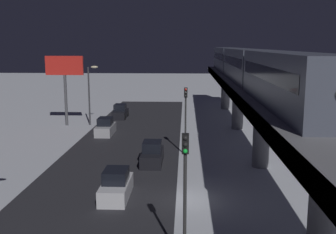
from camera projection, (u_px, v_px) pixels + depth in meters
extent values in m
plane|color=silver|center=(181.00, 200.00, 26.95)|extent=(240.00, 240.00, 0.00)
cube|color=#28282D|center=(95.00, 198.00, 27.20)|extent=(11.00, 93.84, 0.01)
cube|color=slate|center=(286.00, 112.00, 25.58)|extent=(5.00, 93.84, 0.80)
cube|color=#38383D|center=(248.00, 112.00, 25.68)|extent=(0.24, 91.97, 0.80)
cylinder|color=slate|center=(226.00, 92.00, 64.59)|extent=(1.40, 1.40, 5.63)
cylinder|color=slate|center=(238.00, 106.00, 49.21)|extent=(1.40, 1.40, 5.63)
cylinder|color=slate|center=(261.00, 134.00, 33.84)|extent=(1.40, 1.40, 5.63)
cylinder|color=slate|center=(324.00, 209.00, 18.46)|extent=(1.40, 1.40, 5.63)
cube|color=#4C5160|center=(287.00, 79.00, 25.46)|extent=(2.90, 18.00, 3.40)
cube|color=black|center=(287.00, 73.00, 25.39)|extent=(2.94, 16.20, 0.90)
cube|color=#4C5160|center=(245.00, 65.00, 43.74)|extent=(2.90, 18.00, 3.40)
cube|color=black|center=(245.00, 61.00, 43.67)|extent=(2.94, 16.20, 0.90)
cube|color=#4C5160|center=(227.00, 59.00, 62.03)|extent=(2.90, 18.00, 3.40)
cube|color=black|center=(227.00, 56.00, 61.96)|extent=(2.94, 16.20, 0.90)
cube|color=black|center=(120.00, 114.00, 57.00)|extent=(1.80, 4.30, 1.10)
cube|color=black|center=(120.00, 107.00, 56.83)|extent=(1.58, 2.06, 0.87)
cylinder|color=black|center=(125.00, 117.00, 55.70)|extent=(0.20, 0.64, 0.64)
cylinder|color=black|center=(113.00, 117.00, 55.77)|extent=(0.20, 0.64, 0.64)
cylinder|color=black|center=(128.00, 114.00, 58.32)|extent=(0.20, 0.64, 0.64)
cylinder|color=black|center=(116.00, 114.00, 58.39)|extent=(0.20, 0.64, 0.64)
cube|color=black|center=(152.00, 157.00, 35.18)|extent=(1.80, 4.36, 1.10)
cube|color=black|center=(152.00, 146.00, 35.00)|extent=(1.58, 2.09, 0.87)
cube|color=#B2B2B7|center=(105.00, 130.00, 46.55)|extent=(1.80, 4.21, 1.10)
cube|color=black|center=(105.00, 121.00, 46.38)|extent=(1.58, 2.02, 0.87)
cube|color=silver|center=(116.00, 189.00, 27.36)|extent=(1.80, 4.30, 1.10)
cube|color=black|center=(116.00, 176.00, 27.18)|extent=(1.58, 2.06, 0.87)
cylinder|color=#2D2D2D|center=(185.00, 211.00, 18.41)|extent=(0.16, 0.16, 5.50)
cube|color=black|center=(185.00, 144.00, 17.84)|extent=(0.32, 0.32, 0.90)
sphere|color=black|center=(185.00, 138.00, 17.61)|extent=(0.20, 0.20, 0.20)
sphere|color=black|center=(185.00, 145.00, 17.66)|extent=(0.20, 0.20, 0.20)
sphere|color=#19E53F|center=(185.00, 151.00, 17.71)|extent=(0.20, 0.20, 0.20)
cylinder|color=#2D2D2D|center=(185.00, 126.00, 37.46)|extent=(0.16, 0.16, 5.50)
cube|color=black|center=(186.00, 92.00, 36.89)|extent=(0.32, 0.32, 0.90)
sphere|color=red|center=(186.00, 89.00, 36.66)|extent=(0.20, 0.20, 0.20)
sphere|color=black|center=(186.00, 93.00, 36.71)|extent=(0.20, 0.20, 0.20)
sphere|color=black|center=(186.00, 96.00, 36.76)|extent=(0.20, 0.20, 0.20)
cylinder|color=#4C4C51|center=(66.00, 100.00, 51.30)|extent=(0.36, 0.36, 6.50)
cube|color=red|center=(64.00, 65.00, 50.51)|extent=(4.80, 0.30, 2.40)
cylinder|color=#38383D|center=(89.00, 96.00, 51.39)|extent=(0.20, 0.20, 7.50)
ellipsoid|color=#F4E5B2|center=(94.00, 67.00, 50.68)|extent=(0.90, 0.44, 0.30)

